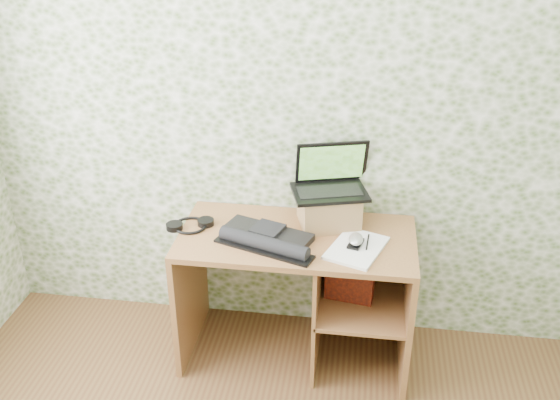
% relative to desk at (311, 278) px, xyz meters
% --- Properties ---
extents(wall_back, '(3.50, 0.00, 3.50)m').
position_rel_desk_xyz_m(wall_back, '(-0.08, 0.28, 0.82)').
color(wall_back, silver).
rests_on(wall_back, ground).
extents(desk, '(1.20, 0.60, 0.75)m').
position_rel_desk_xyz_m(desk, '(0.00, 0.00, 0.00)').
color(desk, brown).
rests_on(desk, floor).
extents(riser, '(0.35, 0.32, 0.18)m').
position_rel_desk_xyz_m(riser, '(0.07, 0.12, 0.36)').
color(riser, olive).
rests_on(riser, desk).
extents(laptop, '(0.43, 0.36, 0.25)m').
position_rel_desk_xyz_m(laptop, '(0.07, 0.16, 0.51)').
color(laptop, black).
rests_on(laptop, riser).
extents(keyboard, '(0.52, 0.41, 0.07)m').
position_rel_desk_xyz_m(keyboard, '(-0.22, -0.12, 0.29)').
color(keyboard, black).
rests_on(keyboard, desk).
extents(headphones, '(0.24, 0.23, 0.03)m').
position_rel_desk_xyz_m(headphones, '(-0.64, -0.02, 0.28)').
color(headphones, black).
rests_on(headphones, desk).
extents(notepad, '(0.33, 0.39, 0.02)m').
position_rel_desk_xyz_m(notepad, '(0.23, -0.12, 0.28)').
color(notepad, silver).
rests_on(notepad, desk).
extents(mouse, '(0.10, 0.13, 0.04)m').
position_rel_desk_xyz_m(mouse, '(0.22, -0.10, 0.30)').
color(mouse, '#BBBBBD').
rests_on(mouse, notepad).
extents(pen, '(0.02, 0.15, 0.01)m').
position_rel_desk_xyz_m(pen, '(0.28, -0.07, 0.29)').
color(pen, black).
rests_on(pen, notepad).
extents(red_box, '(0.26, 0.12, 0.30)m').
position_rel_desk_xyz_m(red_box, '(0.20, -0.03, 0.06)').
color(red_box, '#99220D').
rests_on(red_box, desk).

